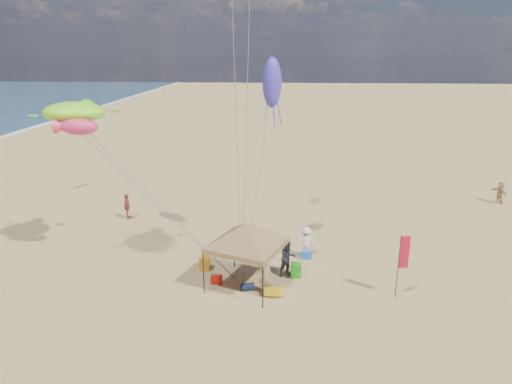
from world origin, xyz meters
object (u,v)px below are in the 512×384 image
(person_near_b, at_px, (288,258))
(person_near_a, at_px, (265,276))
(feather_flag, at_px, (403,256))
(canopy_tent, at_px, (247,225))
(chair_yellow, at_px, (205,263))
(person_far_a, at_px, (127,206))
(cooler_blue, at_px, (306,255))
(cooler_red, at_px, (216,280))
(person_near_c, at_px, (306,242))
(chair_green, at_px, (296,270))
(beach_cart, at_px, (274,291))
(person_far_c, at_px, (500,192))

(person_near_b, bearing_deg, person_near_a, -149.28)
(person_near_a, bearing_deg, feather_flag, 169.55)
(canopy_tent, height_order, chair_yellow, canopy_tent)
(feather_flag, xyz_separation_m, person_far_a, (-15.80, 9.34, -1.19))
(cooler_blue, xyz_separation_m, person_far_a, (-11.73, 5.46, 0.67))
(chair_yellow, height_order, person_near_a, person_near_a)
(person_far_a, bearing_deg, cooler_red, -160.67)
(chair_yellow, relative_size, person_near_c, 0.41)
(chair_green, bearing_deg, cooler_red, -166.50)
(cooler_red, height_order, person_near_c, person_near_c)
(cooler_red, xyz_separation_m, chair_green, (3.88, 0.93, 0.16))
(chair_green, height_order, person_near_c, person_near_c)
(cooler_red, relative_size, person_near_c, 0.32)
(canopy_tent, bearing_deg, feather_flag, -5.12)
(beach_cart, xyz_separation_m, person_near_c, (1.63, 4.38, 0.64))
(feather_flag, relative_size, chair_green, 4.41)
(person_near_a, height_order, person_far_c, person_near_a)
(cooler_red, height_order, person_near_a, person_near_a)
(cooler_blue, height_order, person_near_b, person_near_b)
(person_far_c, bearing_deg, cooler_blue, -72.51)
(feather_flag, height_order, chair_yellow, feather_flag)
(cooler_blue, bearing_deg, person_near_b, -116.39)
(cooler_blue, relative_size, person_near_b, 0.29)
(cooler_blue, relative_size, chair_green, 0.77)
(beach_cart, bearing_deg, canopy_tent, 147.34)
(chair_green, height_order, person_near_a, person_near_a)
(canopy_tent, relative_size, cooler_blue, 10.45)
(beach_cart, bearing_deg, chair_green, 61.31)
(person_near_a, bearing_deg, cooler_red, -26.59)
(cooler_red, bearing_deg, person_far_a, 130.27)
(person_near_b, bearing_deg, cooler_red, 168.39)
(cooler_blue, xyz_separation_m, person_near_c, (-0.03, 0.30, 0.65))
(feather_flag, height_order, cooler_blue, feather_flag)
(chair_yellow, distance_m, person_far_c, 23.30)
(cooler_blue, distance_m, beach_cart, 4.41)
(beach_cart, height_order, person_near_b, person_near_b)
(cooler_red, relative_size, person_far_c, 0.33)
(feather_flag, distance_m, person_far_a, 18.39)
(person_near_c, height_order, person_far_c, person_near_c)
(canopy_tent, relative_size, person_near_c, 3.34)
(person_near_a, bearing_deg, person_near_c, -126.31)
(person_far_a, bearing_deg, chair_green, -145.36)
(chair_green, bearing_deg, canopy_tent, -155.18)
(chair_green, xyz_separation_m, chair_yellow, (-4.68, 0.50, 0.00))
(chair_yellow, bearing_deg, chair_green, -6.13)
(canopy_tent, relative_size, person_far_a, 3.26)
(chair_green, distance_m, person_far_a, 13.49)
(person_near_b, bearing_deg, person_far_a, 116.74)
(feather_flag, distance_m, person_near_a, 6.27)
(cooler_red, height_order, person_far_c, person_far_c)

